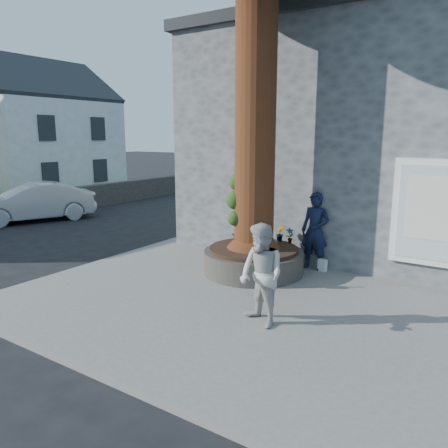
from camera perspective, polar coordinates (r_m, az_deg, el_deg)
The scene contains 14 objects.
ground at distance 9.20m, azimuth -6.84°, elevation -9.31°, with size 120.00×120.00×0.00m, color black.
pavement at distance 9.16m, azimuth 4.57°, elevation -8.97°, with size 9.00×8.00×0.12m, color slate.
yellow_line at distance 11.92m, azimuth -15.03°, elevation -4.74°, with size 0.10×30.00×0.01m, color yellow.
stone_shop at distance 14.08m, azimuth 20.99°, elevation 10.35°, with size 10.30×8.30×6.30m.
planter at distance 10.20m, azimuth 3.86°, elevation -4.72°, with size 2.30×2.30×0.60m.
cottage_far at distance 26.46m, azimuth -23.85°, elevation 11.70°, with size 7.30×7.40×8.75m.
man at distance 10.53m, azimuth 11.81°, elevation -0.89°, with size 0.67×0.44×1.84m, color #121932.
woman at distance 7.30m, azimuth 4.91°, elevation -6.69°, with size 0.84×0.66×1.73m, color #B6B2AE.
shopping_bag at distance 10.58m, azimuth 12.72°, elevation -5.25°, with size 0.20×0.12×0.28m, color white.
car_silver at distance 18.32m, azimuth -23.69°, elevation 2.62°, with size 1.56×4.46×1.47m, color #B5B9BD.
plant_a at distance 10.59m, azimuth 8.60°, elevation -1.47°, with size 0.20×0.13×0.37m, color gray.
plant_b at distance 10.70m, azimuth 7.27°, elevation -1.26°, with size 0.21×0.20×0.38m, color gray.
plant_c at distance 9.00m, azimuth 5.44°, elevation -3.72°, with size 0.20×0.20×0.36m, color gray.
plant_d at distance 10.06m, azimuth 1.75°, elevation -2.17°, with size 0.29×0.26×0.32m, color gray.
Camera 1 is at (5.60, -6.54, 3.26)m, focal length 35.00 mm.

